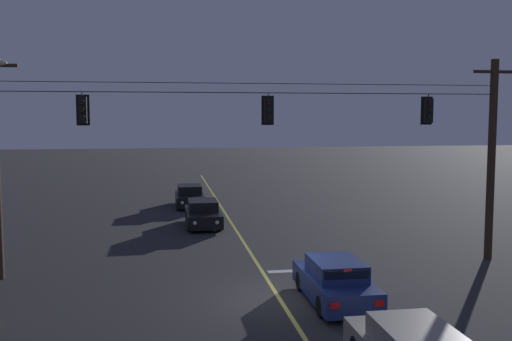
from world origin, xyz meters
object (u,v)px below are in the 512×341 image
object	(u,v)px
traffic_light_centre	(428,110)
car_waiting_near_lane	(335,282)
car_oncoming_lead	(203,214)
traffic_light_left_inner	(268,110)
traffic_light_leftmost	(82,110)
car_oncoming_trailing	(190,196)

from	to	relation	value
traffic_light_centre	car_waiting_near_lane	bearing A→B (deg)	-139.31
car_oncoming_lead	traffic_light_left_inner	bearing A→B (deg)	-78.07
traffic_light_leftmost	car_oncoming_trailing	xyz separation A→B (m)	(4.51, 16.01, -5.47)
traffic_light_leftmost	car_waiting_near_lane	world-z (taller)	traffic_light_leftmost
car_waiting_near_lane	car_oncoming_lead	xyz separation A→B (m)	(-3.29, 13.44, -0.00)
traffic_light_left_inner	car_oncoming_trailing	distance (m)	17.08
traffic_light_centre	car_oncoming_trailing	size ratio (longest dim) A/B	0.28
traffic_light_centre	car_oncoming_lead	distance (m)	13.50
car_oncoming_lead	traffic_light_centre	bearing A→B (deg)	-47.27
car_oncoming_trailing	traffic_light_leftmost	bearing A→B (deg)	-105.72
traffic_light_left_inner	car_oncoming_trailing	world-z (taller)	traffic_light_left_inner
traffic_light_left_inner	traffic_light_leftmost	bearing A→B (deg)	180.00
car_waiting_near_lane	car_oncoming_trailing	distance (m)	20.72
traffic_light_centre	car_oncoming_lead	xyz separation A→B (m)	(-8.38, 9.07, -5.47)
traffic_light_leftmost	traffic_light_centre	size ratio (longest dim) A/B	1.00
traffic_light_left_inner	car_oncoming_trailing	xyz separation A→B (m)	(-2.33, 16.01, -5.47)
traffic_light_leftmost	traffic_light_centre	bearing A→B (deg)	0.00
traffic_light_leftmost	traffic_light_left_inner	distance (m)	6.83
traffic_light_leftmost	car_waiting_near_lane	xyz separation A→B (m)	(8.20, -4.37, -5.47)
traffic_light_left_inner	traffic_light_centre	distance (m)	6.46
traffic_light_left_inner	car_waiting_near_lane	distance (m)	7.13
traffic_light_leftmost	traffic_light_left_inner	world-z (taller)	same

